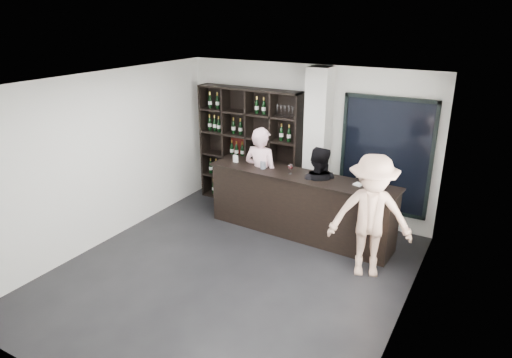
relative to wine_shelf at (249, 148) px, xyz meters
The scene contains 12 objects.
floor 3.06m from the wine_shelf, 65.85° to the right, with size 5.00×5.50×0.01m, color black.
wine_shelf is the anchor object (origin of this frame).
structural_column 1.52m from the wine_shelf, ahead, with size 0.40×0.40×2.90m, color silver.
glass_panel 2.71m from the wine_shelf, ahead, with size 1.60×0.08×2.10m.
tasting_counter 1.82m from the wine_shelf, 28.52° to the right, with size 3.44×0.71×1.13m.
taster_pink 1.02m from the wine_shelf, 46.94° to the right, with size 0.68×0.44×1.86m, color #FFC7D1.
taster_black 1.95m from the wine_shelf, 21.94° to the right, with size 0.80×0.63×1.65m, color black.
customer 3.33m from the wine_shelf, 27.18° to the right, with size 1.23×0.71×1.91m, color tan.
wine_glass 1.58m from the wine_shelf, 32.89° to the right, with size 0.09×0.09×0.21m, color white, non-canonical shape.
spit_cup 1.13m from the wine_shelf, 47.13° to the right, with size 0.10×0.10×0.13m, color #ADC0D3.
napkin_stack 2.64m from the wine_shelf, 17.50° to the right, with size 0.13×0.13×0.02m, color white.
card_stand 0.77m from the wine_shelf, 79.06° to the right, with size 0.09×0.05×0.14m, color white.
Camera 1 is at (3.32, -5.09, 3.79)m, focal length 32.00 mm.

